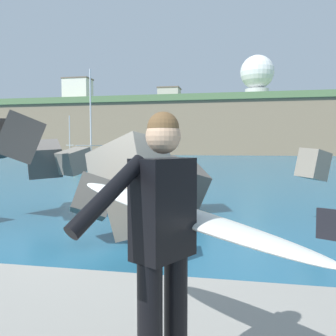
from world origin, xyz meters
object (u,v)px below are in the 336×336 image
at_px(mooring_buoy_inner, 75,159).
at_px(mooring_buoy_middle, 324,165).
at_px(boat_near_centre, 95,161).
at_px(station_building_west, 169,97).
at_px(surfer_with_board, 170,231).
at_px(station_building_central, 78,92).
at_px(radar_dome, 257,76).
at_px(boat_near_left, 71,155).

xyz_separation_m(mooring_buoy_inner, mooring_buoy_middle, (25.75, -8.09, 0.00)).
bearing_deg(mooring_buoy_middle, boat_near_centre, -171.02).
height_order(mooring_buoy_inner, station_building_west, station_building_west).
relative_size(surfer_with_board, station_building_central, 0.31).
height_order(mooring_buoy_inner, mooring_buoy_middle, same).
height_order(radar_dome, station_building_central, radar_dome).
height_order(station_building_west, station_building_central, station_building_central).
height_order(surfer_with_board, mooring_buoy_inner, surfer_with_board).
distance_m(boat_near_centre, mooring_buoy_middle, 18.87).
distance_m(mooring_buoy_middle, radar_dome, 55.03).
xyz_separation_m(surfer_with_board, boat_near_centre, (-11.49, 26.19, -0.74)).
xyz_separation_m(boat_near_centre, station_building_west, (-5.55, 60.96, 13.21)).
distance_m(boat_near_left, mooring_buoy_inner, 5.60).
bearing_deg(mooring_buoy_inner, mooring_buoy_middle, -17.44).
bearing_deg(radar_dome, mooring_buoy_inner, -117.05).
distance_m(surfer_with_board, boat_near_left, 47.20).
relative_size(boat_near_left, mooring_buoy_inner, 13.03).
relative_size(boat_near_centre, mooring_buoy_middle, 18.30).
distance_m(boat_near_centre, mooring_buoy_inner, 13.13).
height_order(boat_near_centre, radar_dome, radar_dome).
distance_m(mooring_buoy_inner, station_building_central, 48.43).
distance_m(surfer_with_board, station_building_west, 89.67).
bearing_deg(mooring_buoy_middle, surfer_with_board, -103.79).
bearing_deg(mooring_buoy_inner, boat_near_left, 120.83).
xyz_separation_m(boat_near_centre, radar_dome, (15.44, 55.21, 16.63)).
xyz_separation_m(boat_near_left, station_building_west, (4.43, 45.12, 13.22)).
height_order(mooring_buoy_inner, station_building_central, station_building_central).
distance_m(boat_near_left, radar_dome, 49.73).
relative_size(boat_near_centre, station_building_west, 1.49).
distance_m(surfer_with_board, station_building_central, 88.86).
relative_size(surfer_with_board, station_building_west, 0.37).
relative_size(mooring_buoy_middle, station_building_west, 0.08).
bearing_deg(boat_near_left, radar_dome, 57.15).
bearing_deg(mooring_buoy_middle, radar_dome, 93.50).
relative_size(boat_near_centre, mooring_buoy_inner, 18.30).
xyz_separation_m(boat_near_left, mooring_buoy_middle, (28.62, -12.89, -0.31)).
bearing_deg(station_building_west, mooring_buoy_middle, -67.37).
bearing_deg(boat_near_left, mooring_buoy_middle, -24.25).
height_order(radar_dome, station_building_west, radar_dome).
height_order(mooring_buoy_inner, radar_dome, radar_dome).
relative_size(boat_near_left, boat_near_centre, 0.71).
relative_size(boat_near_left, station_building_central, 0.88).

